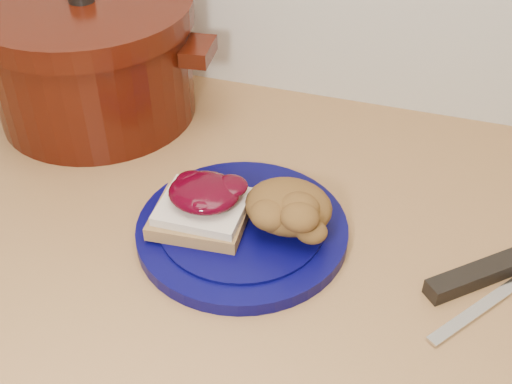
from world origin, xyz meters
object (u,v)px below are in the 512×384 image
(plate, at_px, (242,230))
(pepper_grinder, at_px, (69,71))
(chef_knife, at_px, (511,262))
(butter_knife, at_px, (487,303))
(dutch_oven, at_px, (92,58))

(plate, distance_m, pepper_grinder, 0.38)
(chef_knife, bearing_deg, butter_knife, -151.08)
(dutch_oven, bearing_deg, pepper_grinder, 180.00)
(chef_knife, xyz_separation_m, dutch_oven, (-0.57, 0.15, 0.08))
(dutch_oven, distance_m, pepper_grinder, 0.05)
(chef_knife, height_order, butter_knife, chef_knife)
(butter_knife, bearing_deg, pepper_grinder, 106.64)
(plate, height_order, dutch_oven, dutch_oven)
(plate, relative_size, chef_knife, 0.91)
(butter_knife, xyz_separation_m, pepper_grinder, (-0.59, 0.21, 0.06))
(pepper_grinder, bearing_deg, plate, -30.34)
(chef_knife, relative_size, butter_knife, 1.58)
(dutch_oven, relative_size, pepper_grinder, 2.99)
(dutch_oven, bearing_deg, chef_knife, -14.89)
(plate, xyz_separation_m, pepper_grinder, (-0.32, 0.19, 0.05))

